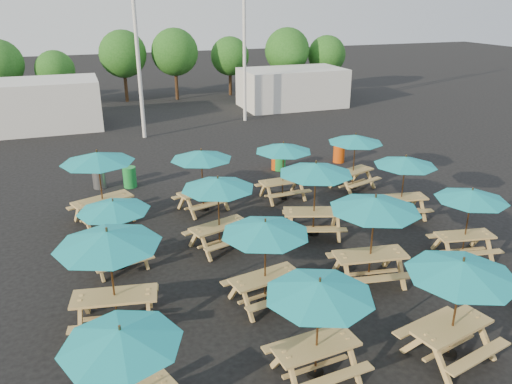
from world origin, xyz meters
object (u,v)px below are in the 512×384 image
object	(u,v)px
picnic_unit_11	(283,150)
waste_bin_0	(99,178)
picnic_unit_1	(108,243)
picnic_unit_8	(462,273)
picnic_unit_3	(98,161)
picnic_unit_6	(218,187)
waste_bin_4	(339,153)
picnic_unit_2	(114,209)
picnic_unit_5	(265,232)
waste_bin_3	(277,160)
picnic_unit_4	(319,293)
picnic_unit_10	(316,172)
picnic_unit_7	(201,158)
picnic_unit_13	(471,198)
picnic_unit_14	(405,164)
picnic_unit_9	(375,208)
picnic_unit_0	(121,342)
waste_bin_2	(280,161)
picnic_unit_15	(355,141)
waste_bin_1	(130,177)

from	to	relation	value
picnic_unit_11	waste_bin_0	bearing A→B (deg)	148.25
picnic_unit_1	picnic_unit_8	xyz separation A→B (m)	(6.55, -3.52, -0.11)
picnic_unit_1	picnic_unit_3	distance (m)	6.13
picnic_unit_6	waste_bin_4	bearing A→B (deg)	23.35
picnic_unit_2	picnic_unit_5	world-z (taller)	picnic_unit_5
picnic_unit_2	waste_bin_3	world-z (taller)	picnic_unit_2
picnic_unit_4	picnic_unit_10	distance (m)	6.54
picnic_unit_1	waste_bin_4	size ratio (longest dim) A/B	3.28
picnic_unit_6	picnic_unit_7	distance (m)	3.02
picnic_unit_13	picnic_unit_8	bearing A→B (deg)	-123.71
picnic_unit_11	waste_bin_0	distance (m)	7.55
picnic_unit_14	picnic_unit_11	bearing A→B (deg)	147.72
picnic_unit_9	picnic_unit_11	bearing A→B (deg)	98.03
picnic_unit_1	picnic_unit_11	xyz separation A→B (m)	(6.69, 5.99, -0.22)
picnic_unit_3	picnic_unit_11	xyz separation A→B (m)	(6.54, -0.14, -0.26)
picnic_unit_8	picnic_unit_9	size ratio (longest dim) A/B	0.99
picnic_unit_0	picnic_unit_14	world-z (taller)	picnic_unit_14
picnic_unit_0	picnic_unit_14	xyz separation A→B (m)	(9.98, 6.26, 0.05)
waste_bin_2	waste_bin_3	size ratio (longest dim) A/B	1.00
picnic_unit_9	waste_bin_4	size ratio (longest dim) A/B	3.23
picnic_unit_8	waste_bin_4	world-z (taller)	picnic_unit_8
picnic_unit_1	picnic_unit_3	bearing A→B (deg)	98.73
picnic_unit_5	waste_bin_3	size ratio (longest dim) A/B	3.00
picnic_unit_3	waste_bin_4	world-z (taller)	picnic_unit_3
picnic_unit_3	picnic_unit_9	world-z (taller)	picnic_unit_3
picnic_unit_4	picnic_unit_3	bearing A→B (deg)	105.74
picnic_unit_7	picnic_unit_15	bearing A→B (deg)	-15.55
picnic_unit_14	picnic_unit_10	bearing A→B (deg)	-166.07
picnic_unit_1	picnic_unit_3	xyz separation A→B (m)	(0.14, 6.13, 0.04)
picnic_unit_13	waste_bin_3	size ratio (longest dim) A/B	2.84
picnic_unit_0	waste_bin_3	size ratio (longest dim) A/B	3.16
picnic_unit_5	picnic_unit_9	xyz separation A→B (m)	(3.01, 0.01, 0.18)
picnic_unit_6	waste_bin_2	world-z (taller)	picnic_unit_6
picnic_unit_6	waste_bin_3	distance (m)	7.92
picnic_unit_6	picnic_unit_0	bearing A→B (deg)	-135.49
picnic_unit_14	waste_bin_3	distance (m)	6.74
picnic_unit_10	picnic_unit_3	bearing A→B (deg)	171.24
picnic_unit_10	waste_bin_4	xyz separation A→B (m)	(4.47, 6.48, -1.71)
picnic_unit_7	picnic_unit_9	bearing A→B (deg)	-80.79
picnic_unit_2	picnic_unit_11	distance (m)	7.15
picnic_unit_6	picnic_unit_11	distance (m)	4.53
picnic_unit_1	waste_bin_4	distance (m)	14.43
picnic_unit_11	picnic_unit_1	bearing A→B (deg)	-141.05
picnic_unit_4	picnic_unit_2	bearing A→B (deg)	114.63
picnic_unit_15	waste_bin_3	world-z (taller)	picnic_unit_15
picnic_unit_1	waste_bin_1	xyz separation A→B (m)	(1.37, 9.24, -1.72)
picnic_unit_14	waste_bin_0	bearing A→B (deg)	156.11
picnic_unit_8	waste_bin_4	bearing A→B (deg)	58.88
waste_bin_2	picnic_unit_6	bearing A→B (deg)	-126.15
picnic_unit_11	picnic_unit_15	world-z (taller)	picnic_unit_15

